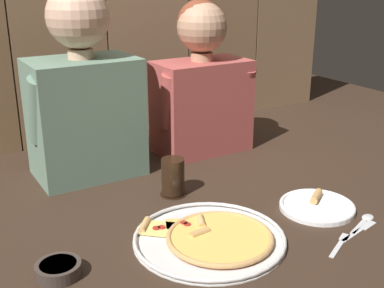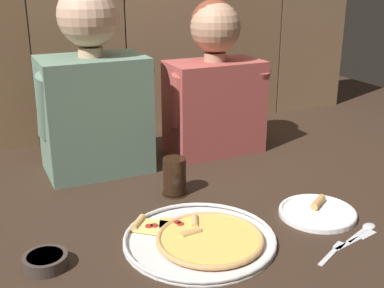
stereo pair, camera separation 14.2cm
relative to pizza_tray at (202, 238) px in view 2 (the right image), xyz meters
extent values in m
plane|color=#332319|center=(0.11, 0.12, -0.01)|extent=(3.20, 3.20, 0.00)
cylinder|color=silver|center=(-0.01, 0.00, -0.01)|extent=(0.39, 0.39, 0.01)
torus|color=silver|center=(-0.01, 0.00, 0.00)|extent=(0.39, 0.39, 0.01)
cylinder|color=#B23823|center=(0.01, -0.01, 0.00)|extent=(0.27, 0.27, 0.00)
cylinder|color=#EABC56|center=(0.01, -0.01, 0.00)|extent=(0.26, 0.26, 0.01)
torus|color=tan|center=(0.01, -0.01, 0.00)|extent=(0.27, 0.27, 0.01)
cube|color=#EABC56|center=(-0.03, 0.09, 0.00)|extent=(0.11, 0.09, 0.01)
cylinder|color=tan|center=(0.01, 0.07, 0.01)|extent=(0.04, 0.06, 0.02)
cylinder|color=#A3281E|center=(-0.03, 0.09, 0.01)|extent=(0.02, 0.02, 0.00)
cube|color=#F4D170|center=(-0.09, 0.11, 0.00)|extent=(0.11, 0.11, 0.01)
cylinder|color=tan|center=(-0.13, 0.13, 0.01)|extent=(0.06, 0.06, 0.02)
cylinder|color=#A3281E|center=(-0.10, 0.10, 0.01)|extent=(0.02, 0.02, 0.00)
cylinder|color=#A3281E|center=(-0.09, 0.10, 0.01)|extent=(0.02, 0.02, 0.00)
cube|color=#EABC56|center=(-0.02, 0.07, 0.00)|extent=(0.06, 0.09, 0.01)
cylinder|color=tan|center=(-0.02, 0.02, 0.01)|extent=(0.06, 0.02, 0.02)
cylinder|color=#A3281E|center=(-0.03, 0.08, 0.01)|extent=(0.02, 0.02, 0.00)
cylinder|color=white|center=(0.36, -0.01, 0.00)|extent=(0.22, 0.22, 0.01)
torus|color=white|center=(0.36, -0.01, 0.00)|extent=(0.22, 0.22, 0.01)
cylinder|color=tan|center=(0.38, 0.02, 0.01)|extent=(0.07, 0.06, 0.02)
cylinder|color=black|center=(0.05, 0.29, -0.01)|extent=(0.08, 0.08, 0.01)
cylinder|color=black|center=(0.05, 0.29, 0.05)|extent=(0.07, 0.07, 0.11)
cylinder|color=#3D332D|center=(-0.38, 0.05, 0.01)|extent=(0.10, 0.10, 0.03)
cylinder|color=#B23823|center=(-0.38, 0.05, 0.01)|extent=(0.08, 0.08, 0.02)
cube|color=silver|center=(0.24, -0.19, -0.01)|extent=(0.09, 0.05, 0.01)
cube|color=silver|center=(0.30, -0.16, -0.01)|extent=(0.04, 0.03, 0.01)
cube|color=silver|center=(0.33, -0.17, -0.01)|extent=(0.10, 0.03, 0.01)
cube|color=silver|center=(0.40, -0.15, -0.01)|extent=(0.06, 0.03, 0.00)
cube|color=silver|center=(0.38, -0.14, -0.01)|extent=(0.09, 0.05, 0.01)
ellipsoid|color=silver|center=(0.44, -0.12, -0.01)|extent=(0.05, 0.04, 0.01)
cube|color=slate|center=(-0.11, 0.59, 0.18)|extent=(0.34, 0.23, 0.39)
cylinder|color=#DBAD8E|center=(-0.11, 0.59, 0.39)|extent=(0.08, 0.08, 0.03)
sphere|color=#DBAD8E|center=(-0.11, 0.59, 0.51)|extent=(0.20, 0.20, 0.20)
sphere|color=brown|center=(-0.11, 0.60, 0.52)|extent=(0.18, 0.18, 0.18)
cylinder|color=slate|center=(-0.26, 0.55, 0.24)|extent=(0.08, 0.14, 0.23)
cylinder|color=slate|center=(0.04, 0.55, 0.24)|extent=(0.08, 0.13, 0.23)
cube|color=#AD4C47|center=(0.33, 0.59, 0.16)|extent=(0.34, 0.20, 0.34)
cylinder|color=tan|center=(0.33, 0.59, 0.35)|extent=(0.08, 0.08, 0.03)
sphere|color=tan|center=(0.33, 0.59, 0.45)|extent=(0.18, 0.18, 0.18)
sphere|color=brown|center=(0.33, 0.60, 0.46)|extent=(0.16, 0.16, 0.16)
cylinder|color=#AD4C47|center=(0.18, 0.55, 0.21)|extent=(0.08, 0.11, 0.20)
cylinder|color=#AD4C47|center=(0.49, 0.55, 0.21)|extent=(0.08, 0.13, 0.20)
camera|label=1|loc=(-0.61, -0.93, 0.65)|focal=46.57mm
camera|label=2|loc=(-0.49, -1.00, 0.65)|focal=46.57mm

